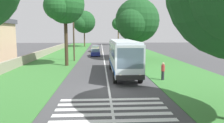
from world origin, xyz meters
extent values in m
plane|color=#424244|center=(0.00, 0.00, 0.00)|extent=(160.00, 160.00, 0.00)
cube|color=#387533|center=(15.00, 8.20, 0.02)|extent=(120.00, 8.00, 0.04)
cube|color=#387533|center=(15.00, -8.20, 0.02)|extent=(120.00, 8.00, 0.04)
cube|color=silver|center=(15.00, 0.00, 0.00)|extent=(110.00, 0.16, 0.01)
cube|color=silver|center=(6.36, -1.80, 2.10)|extent=(11.00, 2.50, 2.90)
cube|color=slate|center=(6.66, -1.80, 2.62)|extent=(9.68, 2.54, 0.85)
cube|color=slate|center=(0.90, -1.80, 2.45)|extent=(0.08, 2.20, 1.74)
cube|color=#1E4C9E|center=(6.36, -1.80, 1.10)|extent=(10.78, 2.53, 0.36)
cube|color=silver|center=(6.36, -1.80, 3.64)|extent=(10.56, 2.30, 0.18)
cube|color=black|center=(0.78, -1.80, 0.87)|extent=(0.16, 2.40, 0.40)
sphere|color=#F2EDCC|center=(0.84, -1.00, 1.00)|extent=(0.24, 0.24, 0.24)
sphere|color=#F2EDCC|center=(0.84, -2.60, 1.00)|extent=(0.24, 0.24, 0.24)
cylinder|color=black|center=(2.46, -0.65, 0.55)|extent=(1.10, 0.32, 1.10)
cylinder|color=black|center=(9.86, -0.65, 0.55)|extent=(1.10, 0.32, 1.10)
cylinder|color=black|center=(2.46, -2.95, 0.55)|extent=(1.10, 0.32, 1.10)
cylinder|color=black|center=(9.86, -2.95, 0.55)|extent=(1.10, 0.32, 1.10)
cube|color=silver|center=(-5.84, 0.00, 0.00)|extent=(0.45, 6.80, 0.01)
cube|color=silver|center=(-4.94, 0.00, 0.00)|extent=(0.45, 6.80, 0.01)
cube|color=silver|center=(-4.04, 0.00, 0.00)|extent=(0.45, 6.80, 0.01)
cube|color=silver|center=(-3.14, 0.00, 0.00)|extent=(0.45, 6.80, 0.01)
cube|color=silver|center=(-2.24, 0.00, 0.00)|extent=(0.45, 6.80, 0.01)
cube|color=navy|center=(25.47, 1.54, 0.53)|extent=(4.30, 1.75, 0.70)
cube|color=slate|center=(25.37, 1.54, 1.15)|extent=(2.00, 1.61, 0.55)
cylinder|color=black|center=(24.12, 2.32, 0.32)|extent=(0.64, 0.22, 0.64)
cylinder|color=black|center=(26.82, 2.32, 0.32)|extent=(0.64, 0.22, 0.64)
cylinder|color=black|center=(24.12, 0.76, 0.32)|extent=(0.64, 0.22, 0.64)
cylinder|color=black|center=(26.82, 0.76, 0.32)|extent=(0.64, 0.22, 0.64)
cube|color=gold|center=(35.37, 1.81, 0.53)|extent=(4.30, 1.75, 0.70)
cube|color=slate|center=(35.27, 1.81, 1.15)|extent=(2.00, 1.61, 0.55)
cylinder|color=black|center=(34.02, 2.59, 0.32)|extent=(0.64, 0.22, 0.64)
cylinder|color=black|center=(36.72, 2.59, 0.32)|extent=(0.64, 0.22, 0.64)
cylinder|color=black|center=(34.02, 1.03, 0.32)|extent=(0.64, 0.22, 0.64)
cylinder|color=black|center=(36.72, 1.03, 0.32)|extent=(0.64, 0.22, 0.64)
cylinder|color=#4C3826|center=(53.06, 5.62, 2.99)|extent=(0.38, 0.38, 5.90)
sphere|color=#19471E|center=(53.06, 5.62, 7.90)|extent=(7.13, 7.13, 7.13)
sphere|color=#19471E|center=(55.20, 5.62, 7.37)|extent=(4.52, 4.52, 4.52)
sphere|color=#19471E|center=(51.28, 6.69, 7.37)|extent=(4.64, 4.64, 4.64)
cylinder|color=#3D2D1E|center=(13.04, 5.28, 3.46)|extent=(0.47, 0.47, 6.85)
sphere|color=#1E5623|center=(13.04, 5.28, 8.31)|extent=(5.18, 5.18, 5.18)
sphere|color=#1E5623|center=(14.60, 5.28, 7.92)|extent=(3.54, 3.54, 3.54)
sphere|color=#1E5623|center=(11.75, 6.06, 7.92)|extent=(3.51, 3.51, 3.51)
sphere|color=#19471E|center=(-3.95, -6.20, 6.31)|extent=(5.24, 5.24, 5.24)
cylinder|color=brown|center=(62.23, -6.12, 3.24)|extent=(0.42, 0.42, 6.41)
sphere|color=#1E5623|center=(62.23, -6.12, 7.75)|extent=(4.71, 4.71, 4.71)
sphere|color=#1E5623|center=(63.65, -6.12, 7.39)|extent=(2.77, 2.77, 2.77)
sphere|color=#1E5623|center=(61.06, -5.41, 7.39)|extent=(2.82, 2.82, 2.82)
cylinder|color=#4C3826|center=(20.08, -5.66, 2.29)|extent=(0.36, 0.36, 4.50)
sphere|color=#19471E|center=(20.08, -5.66, 6.59)|extent=(7.46, 7.46, 7.46)
sphere|color=#19471E|center=(22.32, -5.66, 6.03)|extent=(4.22, 4.22, 4.22)
sphere|color=#19471E|center=(18.22, -4.54, 6.03)|extent=(4.92, 4.92, 4.92)
cylinder|color=#473828|center=(17.97, 4.83, 3.65)|extent=(0.24, 0.24, 7.22)
cube|color=#3D3326|center=(17.97, 4.83, 6.66)|extent=(0.12, 1.40, 0.12)
cube|color=#9E937F|center=(20.00, 11.60, 0.66)|extent=(70.00, 0.40, 1.24)
cylinder|color=#26262D|center=(3.44, -5.33, 0.46)|extent=(0.28, 0.28, 0.85)
cylinder|color=#B23333|center=(3.44, -5.33, 1.19)|extent=(0.34, 0.34, 0.60)
sphere|color=tan|center=(3.44, -5.33, 1.61)|extent=(0.24, 0.24, 0.24)
camera|label=1|loc=(-16.38, 0.71, 4.57)|focal=34.19mm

